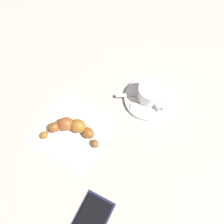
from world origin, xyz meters
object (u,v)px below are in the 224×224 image
at_px(teaspoon, 146,94).
at_px(napkin, 75,130).
at_px(saucer, 148,99).
at_px(espresso_cup, 150,93).
at_px(sugar_packet, 143,108).
at_px(croissant, 72,128).

distance_m(teaspoon, napkin, 0.22).
distance_m(saucer, espresso_cup, 0.03).
relative_size(espresso_cup, teaspoon, 0.87).
bearing_deg(napkin, espresso_cup, -19.03).
xyz_separation_m(saucer, napkin, (-0.21, 0.07, -0.00)).
bearing_deg(teaspoon, sugar_packet, -148.92).
xyz_separation_m(teaspoon, sugar_packet, (-0.04, -0.02, 0.00)).
bearing_deg(sugar_packet, espresso_cup, 65.77).
bearing_deg(espresso_cup, napkin, 160.97).
bearing_deg(sugar_packet, croissant, -154.92).
relative_size(espresso_cup, sugar_packet, 1.39).
bearing_deg(sugar_packet, napkin, -154.70).
xyz_separation_m(saucer, croissant, (-0.21, 0.07, 0.02)).
distance_m(napkin, croissant, 0.02).
bearing_deg(saucer, sugar_packet, -160.00).
height_order(sugar_packet, croissant, croissant).
bearing_deg(napkin, teaspoon, -15.75).
bearing_deg(espresso_cup, croissant, 160.65).
distance_m(teaspoon, croissant, 0.22).
xyz_separation_m(espresso_cup, croissant, (-0.21, 0.07, -0.02)).
distance_m(sugar_packet, croissant, 0.20).
bearing_deg(sugar_packet, teaspoon, 81.38).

